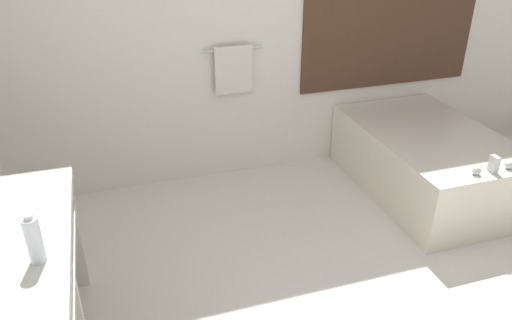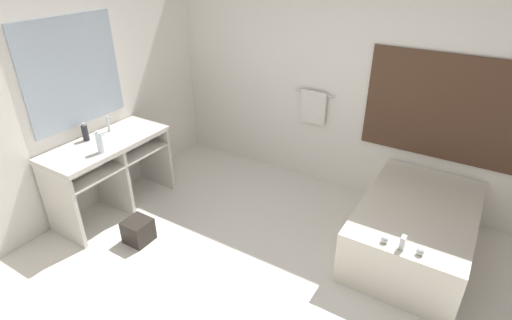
{
  "view_description": "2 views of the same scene",
  "coord_description": "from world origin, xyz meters",
  "px_view_note": "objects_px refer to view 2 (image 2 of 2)",
  "views": [
    {
      "loc": [
        -1.34,
        -1.72,
        2.23
      ],
      "look_at": [
        -0.5,
        0.91,
        0.79
      ],
      "focal_mm": 35.0,
      "sensor_mm": 36.0,
      "label": 1
    },
    {
      "loc": [
        1.48,
        -2.04,
        2.7
      ],
      "look_at": [
        -0.4,
        1.01,
        0.76
      ],
      "focal_mm": 28.0,
      "sensor_mm": 36.0,
      "label": 2
    }
  ],
  "objects_px": {
    "soap_dispenser": "(85,133)",
    "waste_bin": "(138,231)",
    "water_bottle_1": "(100,142)",
    "bathtub": "(415,227)"
  },
  "relations": [
    {
      "from": "soap_dispenser",
      "to": "waste_bin",
      "type": "bearing_deg",
      "value": -13.47
    },
    {
      "from": "water_bottle_1",
      "to": "soap_dispenser",
      "type": "distance_m",
      "value": 0.38
    },
    {
      "from": "bathtub",
      "to": "waste_bin",
      "type": "xyz_separation_m",
      "value": [
        -2.42,
        -1.31,
        -0.17
      ]
    },
    {
      "from": "water_bottle_1",
      "to": "waste_bin",
      "type": "distance_m",
      "value": 0.97
    },
    {
      "from": "bathtub",
      "to": "waste_bin",
      "type": "relative_size",
      "value": 6.38
    },
    {
      "from": "soap_dispenser",
      "to": "waste_bin",
      "type": "xyz_separation_m",
      "value": [
        0.83,
        -0.2,
        -0.82
      ]
    },
    {
      "from": "waste_bin",
      "to": "water_bottle_1",
      "type": "bearing_deg",
      "value": 168.55
    },
    {
      "from": "water_bottle_1",
      "to": "bathtub",
      "type": "bearing_deg",
      "value": 22.83
    },
    {
      "from": "bathtub",
      "to": "soap_dispenser",
      "type": "bearing_deg",
      "value": -161.15
    },
    {
      "from": "water_bottle_1",
      "to": "waste_bin",
      "type": "relative_size",
      "value": 0.94
    }
  ]
}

